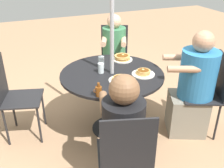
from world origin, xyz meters
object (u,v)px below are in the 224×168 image
at_px(pancake_plate_a, 121,79).
at_px(diner_west, 122,142).
at_px(patio_chair_west, 126,156).
at_px(drinking_glass_b, 101,68).
at_px(syrup_bottle, 99,91).
at_px(coffee_cup, 123,85).
at_px(patio_chair_north, 209,90).
at_px(pancake_plate_c, 122,58).
at_px(drinking_glass_a, 101,62).
at_px(diner_north, 193,90).
at_px(pancake_plate_b, 143,73).
at_px(patio_chair_east, 114,54).
at_px(patio_table, 112,84).
at_px(patio_chair_south, 13,93).
at_px(diner_east, 114,59).

bearing_deg(pancake_plate_a, diner_west, 67.62).
relative_size(patio_chair_west, drinking_glass_b, 8.75).
distance_m(pancake_plate_a, syrup_bottle, 0.37).
distance_m(syrup_bottle, coffee_cup, 0.26).
xyz_separation_m(patio_chair_north, pancake_plate_c, (0.73, -0.74, 0.22)).
distance_m(diner_west, syrup_bottle, 0.52).
xyz_separation_m(syrup_bottle, drinking_glass_a, (-0.24, -0.60, 0.01)).
height_order(drinking_glass_a, drinking_glass_b, drinking_glass_a).
bearing_deg(diner_north, patio_chair_north, -90.00).
distance_m(diner_west, drinking_glass_b, 0.97).
distance_m(patio_chair_west, coffee_cup, 0.73).
bearing_deg(pancake_plate_b, drinking_glass_b, -28.39).
distance_m(syrup_bottle, drinking_glass_a, 0.65).
relative_size(patio_chair_east, patio_chair_west, 1.00).
bearing_deg(coffee_cup, patio_chair_west, 67.72).
xyz_separation_m(patio_chair_east, pancake_plate_c, (0.18, 0.68, 0.22)).
relative_size(patio_table, patio_chair_west, 1.18).
distance_m(patio_chair_south, drinking_glass_a, 1.02).
height_order(patio_chair_north, drinking_glass_b, patio_chair_north).
bearing_deg(patio_chair_north, pancake_plate_a, 100.92).
xyz_separation_m(patio_table, pancake_plate_c, (-0.26, -0.30, 0.16)).
bearing_deg(diner_east, drinking_glass_a, 80.56).
bearing_deg(pancake_plate_b, patio_chair_south, -19.15).
height_order(patio_chair_north, patio_chair_east, same).
xyz_separation_m(patio_chair_north, coffee_cup, (1.03, -0.05, 0.24)).
bearing_deg(pancake_plate_b, patio_chair_north, 158.33).
relative_size(diner_west, pancake_plate_b, 4.68).
xyz_separation_m(patio_chair_south, drinking_glass_a, (-0.98, 0.11, 0.25)).
distance_m(patio_chair_west, drinking_glass_b, 1.13).
relative_size(patio_chair_east, coffee_cup, 10.22).
height_order(patio_chair_east, diner_west, diner_west).
xyz_separation_m(patio_table, syrup_bottle, (0.30, 0.41, 0.19)).
bearing_deg(patio_chair_south, syrup_bottle, 61.95).
height_order(pancake_plate_b, drinking_glass_a, drinking_glass_a).
bearing_deg(pancake_plate_c, patio_chair_west, 66.95).
distance_m(patio_chair_north, pancake_plate_c, 1.06).
xyz_separation_m(drinking_glass_a, drinking_glass_b, (0.05, 0.13, -0.01)).
distance_m(patio_chair_north, drinking_glass_b, 1.22).
relative_size(patio_chair_north, diner_north, 0.79).
bearing_deg(patio_chair_north, diner_north, 90.00).
bearing_deg(patio_chair_south, drinking_glass_b, 91.37).
relative_size(diner_north, patio_chair_west, 1.27).
bearing_deg(patio_chair_north, diner_east, 50.01).
relative_size(diner_west, pancake_plate_c, 4.68).
bearing_deg(drinking_glass_a, patio_chair_north, 149.13).
height_order(patio_chair_west, drinking_glass_b, patio_chair_west).
xyz_separation_m(patio_chair_west, syrup_bottle, (-0.01, -0.62, 0.24)).
relative_size(diner_north, syrup_bottle, 9.11).
xyz_separation_m(pancake_plate_a, drinking_glass_b, (0.12, -0.27, 0.04)).
xyz_separation_m(pancake_plate_b, syrup_bottle, (0.59, 0.25, 0.03)).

